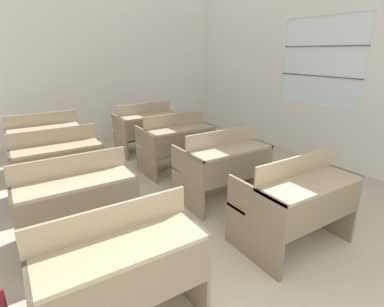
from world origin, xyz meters
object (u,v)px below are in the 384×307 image
Objects in this scene: bench_front_right at (296,200)px; bench_back_right at (146,126)px; bench_second_left at (76,199)px; bench_front_left at (118,266)px; bench_third_left at (58,162)px; bench_third_right at (176,141)px; bench_back_left at (45,140)px; bench_second_right at (223,164)px.

bench_front_right and bench_back_right have the same top height.
bench_front_left is at bearing -88.63° from bench_second_left.
bench_front_left is 2.32m from bench_third_left.
bench_third_right is (1.75, 2.32, 0.00)m from bench_front_left.
bench_back_left is (0.03, 2.34, 0.00)m from bench_second_left.
bench_second_left and bench_third_right have the same top height.
bench_front_left and bench_second_left have the same top height.
bench_front_right is 2.91m from bench_third_left.
bench_third_left and bench_back_right have the same top height.
bench_second_right is at bearing -53.37° from bench_back_left.
bench_back_left is (-1.75, 3.48, 0.00)m from bench_front_right.
bench_second_right is (1.75, 1.13, 0.00)m from bench_front_left.
bench_third_right is at bearing 90.23° from bench_second_right.
bench_back_right is (-0.00, 3.48, 0.00)m from bench_front_right.
bench_back_right is (1.75, 3.47, 0.00)m from bench_front_left.
bench_third_right is 2.09m from bench_back_left.
bench_front_right is 1.00× the size of bench_back_right.
bench_front_right is at bearing -90.03° from bench_second_right.
bench_third_right is at bearing -0.10° from bench_third_left.
bench_front_right and bench_third_right have the same top height.
bench_second_left is 2.34m from bench_back_left.
bench_second_right and bench_third_left have the same top height.
bench_front_right is at bearing -0.17° from bench_front_left.
bench_back_left is at bearing 89.91° from bench_front_left.
bench_back_left is 1.74m from bench_back_right.
bench_third_right is at bearing 33.63° from bench_second_left.
bench_back_right is (1.74, -0.00, 0.00)m from bench_back_left.
bench_back_right is at bearing 90.07° from bench_second_right.
bench_second_right is at bearing -89.93° from bench_back_right.
bench_second_left is at bearing 91.37° from bench_front_left.
bench_front_left is 1.14m from bench_second_left.
bench_back_right is (-0.00, 2.35, 0.00)m from bench_second_right.
bench_second_right is 2.11m from bench_third_left.
bench_third_left is 1.16m from bench_back_left.
bench_second_right is at bearing 32.74° from bench_front_left.
bench_front_left is 1.00× the size of bench_third_left.
bench_third_right is (1.74, -0.00, 0.00)m from bench_third_left.
bench_second_left is at bearing -90.80° from bench_back_left.
bench_third_left is at bearing 89.82° from bench_front_left.
bench_second_left is 1.78m from bench_second_right.
bench_second_left is at bearing -146.37° from bench_third_right.
bench_third_left is 2.09m from bench_back_right.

